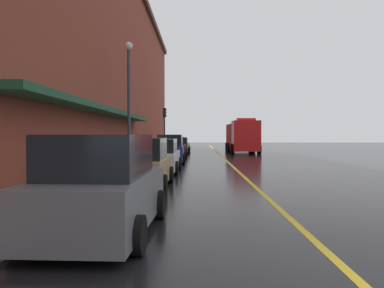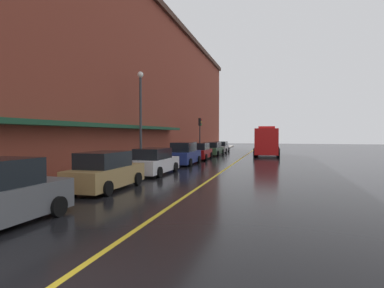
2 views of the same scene
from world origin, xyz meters
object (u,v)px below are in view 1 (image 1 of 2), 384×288
(parked_car_1, at_px, (142,165))
(fire_truck, at_px, (242,137))
(parking_meter_2, at_px, (167,142))
(street_lamp_left, at_px, (129,90))
(parked_car_6, at_px, (181,144))
(parking_meter_1, at_px, (151,146))
(parked_car_0, at_px, (102,188))
(parked_car_3, at_px, (171,149))
(parked_car_5, at_px, (180,146))
(parked_car_4, at_px, (175,148))
(traffic_light_near, at_px, (165,121))
(parked_car_2, at_px, (159,156))
(parking_meter_0, at_px, (165,143))

(parked_car_1, xyz_separation_m, fire_truck, (6.49, 24.81, 0.80))
(parking_meter_2, distance_m, street_lamp_left, 19.11)
(parked_car_1, bearing_deg, parked_car_6, -0.09)
(parking_meter_2, height_order, street_lamp_left, street_lamp_left)
(parked_car_1, bearing_deg, parking_meter_1, 5.85)
(parked_car_0, bearing_deg, parked_car_3, 1.95)
(fire_truck, bearing_deg, parked_car_6, -130.47)
(parked_car_5, height_order, parking_meter_1, parked_car_5)
(parked_car_0, relative_size, parked_car_5, 0.86)
(parked_car_4, xyz_separation_m, traffic_light_near, (-1.35, 5.42, 2.37))
(traffic_light_near, bearing_deg, street_lamp_left, -92.49)
(traffic_light_near, bearing_deg, parked_car_2, -85.79)
(parking_meter_2, bearing_deg, parked_car_0, -87.46)
(fire_truck, relative_size, parking_meter_0, 5.75)
(parked_car_0, relative_size, parking_meter_0, 3.14)
(parked_car_1, height_order, parked_car_3, parked_car_3)
(parked_car_5, bearing_deg, parked_car_0, -178.97)
(parked_car_6, xyz_separation_m, traffic_light_near, (-1.34, -6.95, 2.43))
(fire_truck, relative_size, street_lamp_left, 1.10)
(parked_car_1, xyz_separation_m, parked_car_3, (0.12, 12.19, 0.05))
(parking_meter_1, distance_m, street_lamp_left, 6.09)
(parking_meter_1, distance_m, traffic_light_near, 10.35)
(parked_car_4, distance_m, parked_car_5, 6.18)
(parking_meter_2, bearing_deg, parked_car_1, -87.18)
(parked_car_4, bearing_deg, parked_car_3, 178.42)
(parked_car_3, xyz_separation_m, street_lamp_left, (-2.04, -4.23, 3.53))
(parked_car_3, height_order, traffic_light_near, traffic_light_near)
(parking_meter_0, distance_m, traffic_light_near, 2.49)
(parked_car_2, relative_size, parked_car_3, 0.98)
(parked_car_6, distance_m, parking_meter_1, 17.14)
(parked_car_0, xyz_separation_m, parking_meter_2, (-1.45, 32.70, 0.18))
(parked_car_6, height_order, parking_meter_2, parked_car_6)
(parking_meter_1, bearing_deg, traffic_light_near, 89.65)
(fire_truck, height_order, traffic_light_near, traffic_light_near)
(parking_meter_0, height_order, parking_meter_2, same)
(parked_car_5, distance_m, traffic_light_near, 2.90)
(parking_meter_1, height_order, parking_meter_2, same)
(parked_car_0, xyz_separation_m, parked_car_5, (0.04, 29.84, -0.12))
(parking_meter_0, bearing_deg, parked_car_3, -83.31)
(parked_car_4, distance_m, traffic_light_near, 6.07)
(parked_car_6, relative_size, fire_truck, 0.58)
(parked_car_2, height_order, parked_car_4, parked_car_4)
(parking_meter_0, height_order, parking_meter_1, same)
(parked_car_6, relative_size, parking_meter_1, 3.34)
(parked_car_3, relative_size, parking_meter_0, 3.65)
(parked_car_3, distance_m, parked_car_6, 17.91)
(parked_car_2, height_order, fire_truck, fire_truck)
(parked_car_2, relative_size, parking_meter_1, 3.57)
(parked_car_4, distance_m, street_lamp_left, 10.61)
(traffic_light_near, bearing_deg, fire_truck, 12.06)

